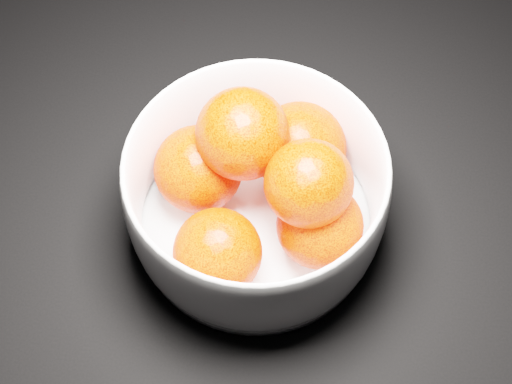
{
  "coord_description": "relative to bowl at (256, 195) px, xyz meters",
  "views": [
    {
      "loc": [
        -0.22,
        -0.55,
        0.56
      ],
      "look_at": [
        -0.25,
        -0.25,
        0.06
      ],
      "focal_mm": 50.0,
      "sensor_mm": 36.0,
      "label": 1
    }
  ],
  "objects": [
    {
      "name": "orange_pile",
      "position": [
        0.01,
        0.01,
        0.01
      ],
      "size": [
        0.18,
        0.18,
        0.12
      ],
      "color": "#FF2A06",
      "rests_on": "bowl"
    },
    {
      "name": "ground",
      "position": [
        0.25,
        0.25,
        -0.05
      ],
      "size": [
        3.0,
        3.0,
        0.0
      ],
      "primitive_type": "cube",
      "color": "black",
      "rests_on": "ground"
    },
    {
      "name": "bowl",
      "position": [
        0.0,
        0.0,
        0.0
      ],
      "size": [
        0.22,
        0.22,
        0.11
      ],
      "rotation": [
        0.0,
        0.0,
        -0.23
      ],
      "color": "white",
      "rests_on": "ground"
    }
  ]
}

